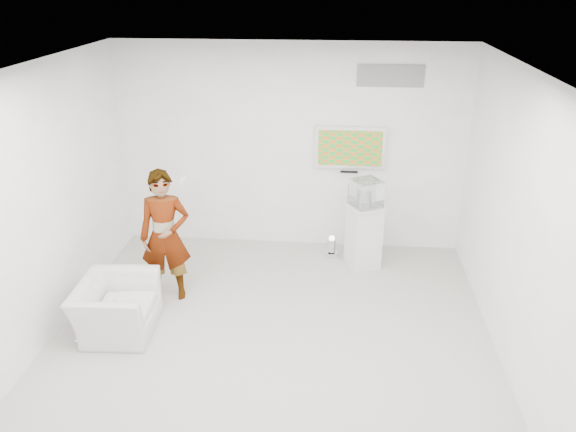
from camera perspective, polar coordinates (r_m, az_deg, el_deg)
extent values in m
cube|color=#A49D96|center=(6.55, -1.68, -12.23)|extent=(5.00, 5.00, 0.01)
cube|color=#303032|center=(5.38, -2.06, 14.58)|extent=(5.00, 5.00, 0.01)
cube|color=white|center=(8.14, 0.27, 6.90)|extent=(5.00, 0.01, 3.00)
cube|color=white|center=(3.68, -6.70, -15.94)|extent=(5.00, 0.01, 3.00)
cube|color=white|center=(6.58, -24.03, 0.64)|extent=(0.01, 5.00, 3.00)
cube|color=white|center=(6.05, 22.38, -1.01)|extent=(0.01, 5.00, 3.00)
cube|color=silver|center=(8.05, 6.32, 6.94)|extent=(1.00, 0.08, 0.60)
cube|color=slate|center=(7.89, 10.39, 13.83)|extent=(0.90, 0.02, 0.30)
imported|color=silver|center=(7.07, -12.37, -2.03)|extent=(0.68, 0.50, 1.69)
imported|color=silver|center=(6.80, -17.04, -8.85)|extent=(0.87, 0.98, 0.61)
cube|color=silver|center=(7.89, 7.68, -2.00)|extent=(0.58, 0.58, 0.92)
cylinder|color=silver|center=(8.22, 4.45, -3.10)|extent=(0.20, 0.20, 0.31)
cube|color=silver|center=(7.64, 7.94, 2.33)|extent=(0.49, 0.49, 0.36)
cube|color=silver|center=(7.66, 7.91, 1.83)|extent=(0.05, 0.16, 0.22)
cube|color=silver|center=(6.92, -10.65, 3.63)|extent=(0.04, 0.14, 0.04)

